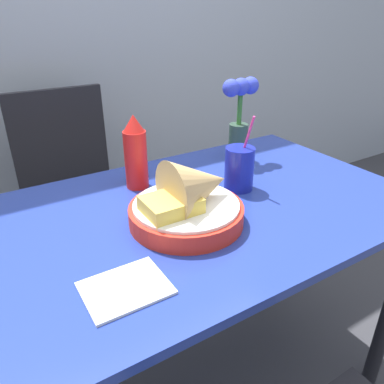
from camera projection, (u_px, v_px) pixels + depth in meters
ground_plane at (199, 384)px, 1.38m from camera, size 12.00×12.00×0.00m
dining_table at (201, 237)px, 1.09m from camera, size 1.22×0.75×0.75m
chair_far_window at (71, 182)px, 1.63m from camera, size 0.40×0.40×0.94m
food_basket at (191, 200)px, 0.94m from camera, size 0.29×0.29×0.18m
ketchup_bottle at (136, 153)px, 1.10m from camera, size 0.07×0.07×0.22m
drink_cup at (239, 170)px, 1.11m from camera, size 0.09×0.09×0.23m
flower_vase at (239, 114)px, 1.28m from camera, size 0.14×0.07×0.29m
napkin at (126, 288)px, 0.73m from camera, size 0.16×0.13×0.01m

